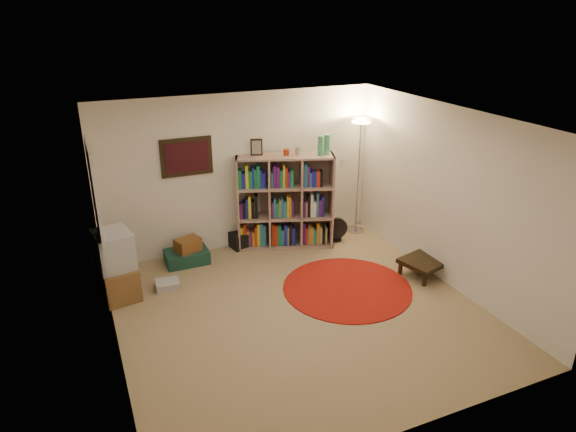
% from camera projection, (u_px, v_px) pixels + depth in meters
% --- Properties ---
extents(room, '(4.54, 4.54, 2.54)m').
position_uv_depth(room, '(294.00, 221.00, 6.24)').
color(room, '#947B56').
rests_on(room, ground).
extents(bookshelf, '(1.60, 0.92, 1.85)m').
position_uv_depth(bookshelf, '(284.00, 203.00, 8.29)').
color(bookshelf, '#967464').
rests_on(bookshelf, ground).
extents(floor_lamp, '(0.48, 0.48, 2.01)m').
position_uv_depth(floor_lamp, '(360.00, 138.00, 8.47)').
color(floor_lamp, silver).
rests_on(floor_lamp, ground).
extents(floor_fan, '(0.37, 0.22, 0.42)m').
position_uv_depth(floor_fan, '(337.00, 230.00, 8.62)').
color(floor_fan, black).
rests_on(floor_fan, ground).
extents(tv_stand, '(0.56, 0.72, 0.95)m').
position_uv_depth(tv_stand, '(116.00, 266.00, 6.88)').
color(tv_stand, brown).
rests_on(tv_stand, ground).
extents(dvd_box, '(0.35, 0.30, 0.11)m').
position_uv_depth(dvd_box, '(168.00, 285.00, 7.22)').
color(dvd_box, '#B3B3B8').
rests_on(dvd_box, ground).
extents(suitcase, '(0.65, 0.42, 0.21)m').
position_uv_depth(suitcase, '(187.00, 257.00, 7.92)').
color(suitcase, '#14372D').
rests_on(suitcase, ground).
extents(wicker_basket, '(0.42, 0.36, 0.21)m').
position_uv_depth(wicker_basket, '(188.00, 245.00, 7.83)').
color(wicker_basket, brown).
rests_on(wicker_basket, suitcase).
extents(duffel_bag, '(0.42, 0.37, 0.26)m').
position_uv_depth(duffel_bag, '(242.00, 239.00, 8.45)').
color(duffel_bag, black).
rests_on(duffel_bag, ground).
extents(paper_towel, '(0.12, 0.12, 0.24)m').
position_uv_depth(paper_towel, '(259.00, 237.00, 8.56)').
color(paper_towel, white).
rests_on(paper_towel, ground).
extents(red_rug, '(1.81, 1.81, 0.02)m').
position_uv_depth(red_rug, '(347.00, 288.00, 7.23)').
color(red_rug, maroon).
rests_on(red_rug, ground).
extents(side_table, '(0.67, 0.67, 0.25)m').
position_uv_depth(side_table, '(423.00, 263.00, 7.50)').
color(side_table, black).
rests_on(side_table, ground).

